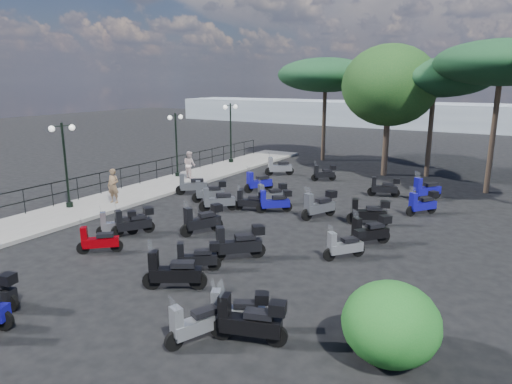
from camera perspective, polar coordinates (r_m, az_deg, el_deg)
The scene contains 40 objects.
ground at distance 18.73m, azimuth -4.62°, elevation -4.09°, with size 120.00×120.00×0.00m, color black.
sidewalk at distance 24.95m, azimuth -12.93°, elevation 0.32°, with size 3.00×30.00×0.15m, color slate.
railing at distance 25.54m, azimuth -15.46°, elevation 2.37°, with size 0.04×26.04×1.10m.
lamp_post_0 at distance 21.93m, azimuth -22.75°, elevation 3.74°, with size 0.57×1.07×3.80m.
lamp_post_1 at distance 27.42m, azimuth -9.94°, elevation 6.34°, with size 0.35×1.09×3.73m.
lamp_post_2 at distance 31.81m, azimuth -3.19°, elevation 7.88°, with size 0.52×1.17×4.07m.
woman at distance 22.23m, azimuth -17.41°, elevation 0.74°, with size 0.59×0.39×1.62m, color brown.
pedestrian_far at distance 26.98m, azimuth -8.31°, elevation 3.41°, with size 0.77×0.60×1.58m, color beige.
scooter_1 at distance 16.46m, azimuth -19.10°, elevation -5.84°, with size 1.20×1.09×1.22m.
scooter_2 at distance 18.02m, azimuth -16.92°, elevation -3.85°, with size 1.16×1.23×1.23m.
scooter_3 at distance 22.05m, azimuth -5.79°, elevation 0.01°, with size 1.43×1.20×1.36m.
scooter_4 at distance 23.68m, azimuth -8.02°, elevation 0.85°, with size 1.37×1.28×1.41m.
scooter_5 at distance 28.21m, azimuth 2.86°, elevation 3.09°, with size 1.45×1.31×1.46m.
scooter_7 at distance 17.92m, azimuth -15.07°, elevation -3.70°, with size 1.00×1.51×1.33m.
scooter_8 at distance 17.54m, azimuth -6.74°, elevation -3.55°, with size 0.99×1.67×1.43m.
scooter_9 at distance 20.51m, azimuth -4.85°, elevation -1.09°, with size 1.33×1.32×1.41m.
scooter_10 at distance 20.51m, azimuth -0.68°, elevation -1.15°, with size 1.45×0.70×1.20m.
scooter_11 at distance 24.03m, azimuth 0.27°, elevation 1.18°, with size 0.98×1.62×1.41m.
scooter_13 at distance 14.25m, azimuth -7.38°, elevation -8.10°, with size 1.27×1.06×1.21m.
scooter_14 at distance 15.00m, azimuth -2.19°, elevation -6.43°, with size 1.46×1.42×1.48m.
scooter_15 at distance 20.27m, azimuth 2.35°, elevation -1.22°, with size 1.35×1.19×1.31m.
scooter_16 at distance 21.53m, azimuth 1.93°, elevation -0.33°, with size 1.16×1.35×1.30m.
scooter_17 at distance 26.94m, azimuth 8.50°, elevation 2.32°, with size 1.22×1.09×1.19m.
scooter_18 at distance 10.52m, azimuth -0.81°, elevation -15.87°, with size 1.73×0.80×1.42m.
scooter_19 at distance 13.16m, azimuth -10.35°, elevation -9.89°, with size 1.63×1.07×1.46m.
scooter_20 at distance 19.03m, azimuth 13.91°, elevation -2.54°, with size 1.65×0.88×1.38m.
scooter_21 at distance 19.57m, azimuth 7.93°, elevation -1.70°, with size 1.02×1.72×1.48m.
scooter_22 at distance 23.87m, azimuth 15.72°, elevation 0.55°, with size 1.56×0.75×1.28m.
scooter_23 at distance 11.06m, azimuth -2.26°, elevation -14.65°, with size 1.46×0.90×1.26m.
scooter_24 at distance 10.68m, azimuth -7.60°, elevation -16.07°, with size 0.80×1.52×1.27m.
scooter_25 at distance 16.72m, azimuth 14.06°, elevation -4.81°, with size 1.22×1.46×1.39m.
scooter_26 at distance 15.36m, azimuth 11.06°, elevation -6.56°, with size 1.09×1.29×1.23m.
scooter_27 at distance 21.18m, azimuth 20.08°, elevation -1.39°, with size 1.11×1.43×1.32m.
scooter_28 at distance 23.88m, azimuth 20.47°, elevation 0.26°, with size 1.20×1.55×1.46m.
broadleaf_tree at distance 28.91m, azimuth 16.37°, elevation 12.65°, with size 5.66×5.66×7.85m.
pine_0 at distance 29.34m, azimuth 21.47°, elevation 13.08°, with size 6.40×6.40×6.98m.
pine_1 at distance 26.17m, azimuth 28.37°, elevation 14.01°, with size 6.49×6.49×7.71m.
pine_2 at distance 33.65m, azimuth 8.70°, elevation 14.24°, with size 6.85×6.85×7.30m.
shrub_near at distance 10.17m, azimuth 16.50°, elevation -15.48°, with size 2.03×2.03×1.73m, color #16591B.
distant_hills at distance 60.57m, azimuth 20.90°, elevation 8.90°, with size 70.00×8.00×3.00m, color gray.
Camera 1 is at (10.32, -14.54, 5.74)m, focal length 32.00 mm.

